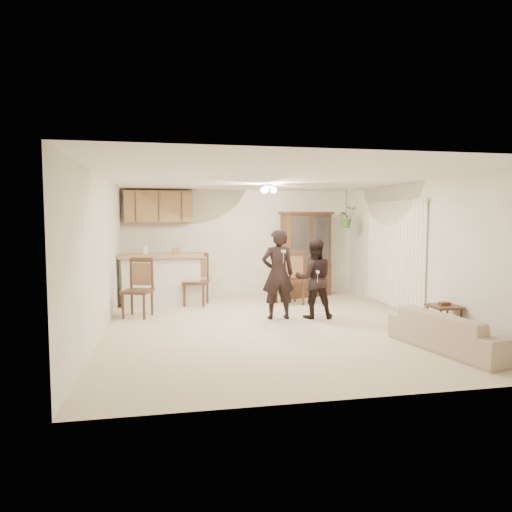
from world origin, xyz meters
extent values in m
plane|color=beige|center=(0.00, 0.00, 0.00)|extent=(6.50, 6.50, 0.00)
cube|color=white|center=(0.00, 0.00, 2.50)|extent=(5.50, 6.50, 0.02)
cube|color=silver|center=(0.00, 3.25, 1.25)|extent=(5.50, 0.02, 2.50)
cube|color=silver|center=(0.00, -3.25, 1.25)|extent=(5.50, 0.02, 2.50)
cube|color=silver|center=(-2.75, 0.00, 1.25)|extent=(0.02, 6.50, 2.50)
cube|color=silver|center=(2.75, 0.00, 1.25)|extent=(0.02, 6.50, 2.50)
cube|color=silver|center=(-1.85, 2.35, 0.50)|extent=(1.60, 0.55, 1.00)
cube|color=tan|center=(-1.85, 2.35, 1.05)|extent=(1.75, 0.70, 0.08)
cube|color=olive|center=(-1.90, 3.07, 2.10)|extent=(1.50, 0.34, 0.70)
imported|color=#2D5C25|center=(2.30, 2.40, 1.85)|extent=(0.43, 0.37, 0.48)
cylinder|color=black|center=(2.30, 2.40, 2.17)|extent=(0.01, 0.01, 0.65)
imported|color=beige|center=(2.16, -1.88, 0.37)|extent=(1.11, 1.99, 0.73)
imported|color=black|center=(0.25, 0.53, 0.90)|extent=(0.66, 0.44, 1.80)
imported|color=black|center=(0.91, 0.48, 0.68)|extent=(0.72, 0.60, 1.35)
cube|color=#3C2415|center=(1.47, 2.79, 0.39)|extent=(1.25, 0.81, 0.78)
cube|color=#3C2415|center=(1.47, 2.79, 1.36)|extent=(1.23, 0.75, 1.16)
cube|color=silver|center=(1.47, 2.79, 1.36)|extent=(0.96, 0.33, 1.02)
cube|color=#3C2415|center=(1.47, 2.79, 1.96)|extent=(1.35, 0.86, 0.06)
cube|color=#3C2415|center=(2.50, -1.16, 0.47)|extent=(0.44, 0.44, 0.04)
cube|color=#3C2415|center=(2.50, -1.16, 0.13)|extent=(0.37, 0.37, 0.03)
cube|color=#3C2415|center=(2.50, -1.16, 0.51)|extent=(0.16, 0.11, 0.05)
cube|color=#3C2415|center=(-2.28, 1.15, 0.48)|extent=(0.62, 0.62, 0.05)
cube|color=#926F49|center=(-2.28, 1.15, 0.78)|extent=(0.35, 0.16, 0.42)
cube|color=#3C2415|center=(-2.28, 1.15, 1.05)|extent=(0.43, 0.18, 0.08)
cube|color=#3C2415|center=(-1.14, 2.15, 0.49)|extent=(0.60, 0.60, 0.05)
cube|color=#926F49|center=(-1.14, 2.15, 0.78)|extent=(0.36, 0.14, 0.42)
cube|color=#3C2415|center=(-1.14, 2.15, 1.06)|extent=(0.44, 0.17, 0.08)
cube|color=#3C2415|center=(0.83, 1.86, 0.52)|extent=(0.59, 0.59, 0.06)
cube|color=#926F49|center=(0.83, 1.86, 0.84)|extent=(0.39, 0.10, 0.45)
cube|color=#3C2415|center=(0.83, 1.86, 1.13)|extent=(0.48, 0.12, 0.09)
cube|color=white|center=(0.25, 0.15, 1.27)|extent=(0.04, 0.14, 0.04)
cube|color=white|center=(0.87, 0.14, 0.89)|extent=(0.06, 0.13, 0.04)
camera|label=1|loc=(-1.70, -7.47, 1.83)|focal=32.00mm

